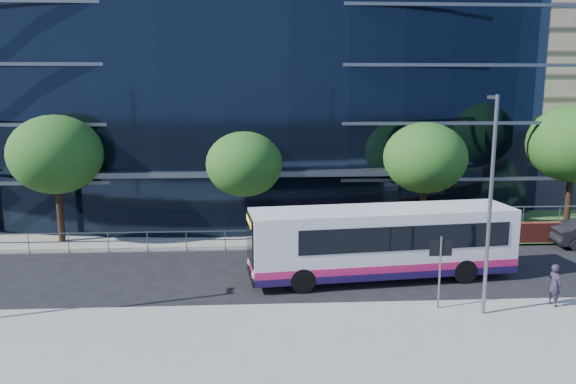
{
  "coord_description": "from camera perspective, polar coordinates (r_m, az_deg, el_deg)",
  "views": [
    {
      "loc": [
        -2.33,
        -21.36,
        8.4
      ],
      "look_at": [
        -0.66,
        8.0,
        2.89
      ],
      "focal_mm": 35.0,
      "sensor_mm": 36.0,
      "label": 1
    }
  ],
  "objects": [
    {
      "name": "apartment_block",
      "position": [
        85.79,
        20.79,
        11.76
      ],
      "size": [
        60.0,
        42.0,
        30.0
      ],
      "color": "#2D511E",
      "rests_on": "ground"
    },
    {
      "name": "pedestrian",
      "position": [
        23.97,
        25.45,
        -8.51
      ],
      "size": [
        0.56,
        0.69,
        1.65
      ],
      "primitive_type": "imported",
      "rotation": [
        0.0,
        0.0,
        1.88
      ],
      "color": "#2A2233",
      "rests_on": "pavement_near"
    },
    {
      "name": "streetlight_east",
      "position": [
        21.29,
        19.85,
        -0.75
      ],
      "size": [
        0.15,
        0.77,
        8.0
      ],
      "color": "slate",
      "rests_on": "pavement_near"
    },
    {
      "name": "ground",
      "position": [
        23.07,
        2.82,
        -10.75
      ],
      "size": [
        200.0,
        200.0,
        0.0
      ],
      "primitive_type": "plane",
      "color": "black",
      "rests_on": "ground"
    },
    {
      "name": "kerb",
      "position": [
        22.12,
        3.1,
        -11.5
      ],
      "size": [
        80.0,
        0.25,
        0.16
      ],
      "primitive_type": "cube",
      "color": "gray",
      "rests_on": "ground"
    },
    {
      "name": "far_forecourt",
      "position": [
        33.62,
        -9.44,
        -3.91
      ],
      "size": [
        50.0,
        8.0,
        0.1
      ],
      "primitive_type": "cube",
      "color": "gray",
      "rests_on": "ground"
    },
    {
      "name": "pavement_near",
      "position": [
        18.51,
        4.51,
        -16.16
      ],
      "size": [
        80.0,
        8.0,
        0.15
      ],
      "primitive_type": "cube",
      "color": "gray",
      "rests_on": "ground"
    },
    {
      "name": "city_bus",
      "position": [
        25.23,
        9.74,
        -5.0
      ],
      "size": [
        11.91,
        3.97,
        3.16
      ],
      "rotation": [
        0.0,
        0.0,
        0.11
      ],
      "color": "silver",
      "rests_on": "ground"
    },
    {
      "name": "yellow_line_inner",
      "position": [
        22.47,
        2.99,
        -11.34
      ],
      "size": [
        80.0,
        0.08,
        0.01
      ],
      "primitive_type": "cube",
      "color": "gold",
      "rests_on": "ground"
    },
    {
      "name": "street_sign",
      "position": [
        21.83,
        15.22,
        -6.41
      ],
      "size": [
        0.85,
        0.09,
        2.8
      ],
      "color": "slate",
      "rests_on": "pavement_near"
    },
    {
      "name": "tree_far_b",
      "position": [
        31.15,
        -4.46,
        2.85
      ],
      "size": [
        4.29,
        4.29,
        6.05
      ],
      "color": "black",
      "rests_on": "ground"
    },
    {
      "name": "tree_far_c",
      "position": [
        32.0,
        13.75,
        3.37
      ],
      "size": [
        4.62,
        4.62,
        6.51
      ],
      "color": "black",
      "rests_on": "ground"
    },
    {
      "name": "yellow_line_outer",
      "position": [
        22.33,
        3.04,
        -11.49
      ],
      "size": [
        80.0,
        0.08,
        0.01
      ],
      "primitive_type": "cube",
      "color": "gold",
      "rests_on": "ground"
    },
    {
      "name": "guard_railings",
      "position": [
        29.9,
        -14.12,
        -4.4
      ],
      "size": [
        24.0,
        0.05,
        1.1
      ],
      "color": "slate",
      "rests_on": "ground"
    },
    {
      "name": "tree_far_a",
      "position": [
        32.37,
        -22.52,
        3.53
      ],
      "size": [
        4.95,
        4.95,
        6.98
      ],
      "color": "black",
      "rests_on": "ground"
    },
    {
      "name": "tree_far_d",
      "position": [
        36.47,
        27.03,
        4.41
      ],
      "size": [
        5.28,
        5.28,
        7.44
      ],
      "color": "black",
      "rests_on": "ground"
    },
    {
      "name": "tree_dist_e",
      "position": [
        66.88,
        20.08,
        6.67
      ],
      "size": [
        4.62,
        4.62,
        6.51
      ],
      "color": "black",
      "rests_on": "ground"
    },
    {
      "name": "glass_office",
      "position": [
        42.24,
        -5.6,
        10.02
      ],
      "size": [
        44.0,
        23.1,
        16.0
      ],
      "color": "black",
      "rests_on": "ground"
    }
  ]
}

